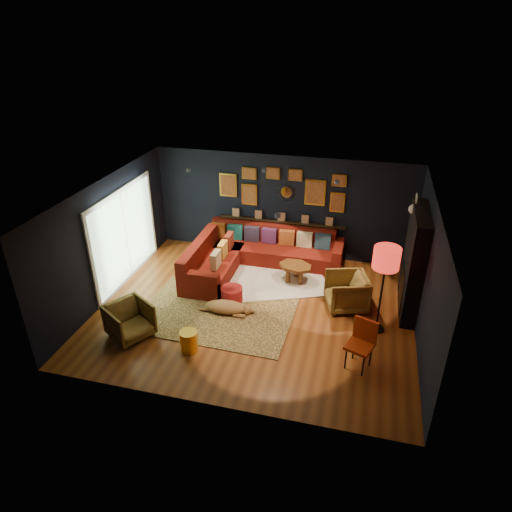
% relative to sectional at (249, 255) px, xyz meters
% --- Properties ---
extents(floor, '(6.50, 6.50, 0.00)m').
position_rel_sectional_xyz_m(floor, '(0.61, -1.81, -0.32)').
color(floor, brown).
rests_on(floor, ground).
extents(room_walls, '(6.50, 6.50, 6.50)m').
position_rel_sectional_xyz_m(room_walls, '(0.61, -1.81, 1.27)').
color(room_walls, black).
rests_on(room_walls, ground).
extents(sectional, '(3.41, 2.69, 0.86)m').
position_rel_sectional_xyz_m(sectional, '(0.00, 0.00, 0.00)').
color(sectional, maroon).
rests_on(sectional, ground).
extents(ledge, '(3.20, 0.12, 0.04)m').
position_rel_sectional_xyz_m(ledge, '(0.61, 0.87, 0.60)').
color(ledge, black).
rests_on(ledge, room_walls).
extents(gallery_wall, '(3.15, 0.04, 1.02)m').
position_rel_sectional_xyz_m(gallery_wall, '(0.60, 0.91, 1.48)').
color(gallery_wall, gold).
rests_on(gallery_wall, room_walls).
extents(sunburst_mirror, '(0.47, 0.16, 0.47)m').
position_rel_sectional_xyz_m(sunburst_mirror, '(0.71, 0.91, 1.38)').
color(sunburst_mirror, silver).
rests_on(sunburst_mirror, room_walls).
extents(fireplace, '(0.31, 1.60, 2.20)m').
position_rel_sectional_xyz_m(fireplace, '(3.71, -0.91, 0.70)').
color(fireplace, black).
rests_on(fireplace, ground).
extents(deer_head, '(0.50, 0.28, 0.45)m').
position_rel_sectional_xyz_m(deer_head, '(3.75, -0.41, 1.73)').
color(deer_head, white).
rests_on(deer_head, fireplace).
extents(sliding_door, '(0.06, 2.80, 2.20)m').
position_rel_sectional_xyz_m(sliding_door, '(-2.60, -1.21, 0.78)').
color(sliding_door, white).
rests_on(sliding_door, ground).
extents(ceiling_spots, '(3.30, 2.50, 0.06)m').
position_rel_sectional_xyz_m(ceiling_spots, '(0.61, -1.01, 2.24)').
color(ceiling_spots, black).
rests_on(ceiling_spots, room_walls).
extents(shag_rug, '(2.87, 2.51, 0.03)m').
position_rel_sectional_xyz_m(shag_rug, '(0.73, -0.51, -0.31)').
color(shag_rug, silver).
rests_on(shag_rug, ground).
extents(leopard_rug, '(3.18, 2.31, 0.02)m').
position_rel_sectional_xyz_m(leopard_rug, '(-0.12, -2.11, -0.31)').
color(leopard_rug, tan).
rests_on(leopard_rug, ground).
extents(coffee_table, '(0.93, 0.78, 0.40)m').
position_rel_sectional_xyz_m(coffee_table, '(1.22, -0.42, 0.03)').
color(coffee_table, '#5E3813').
rests_on(coffee_table, shag_rug).
extents(pouf, '(0.47, 0.47, 0.31)m').
position_rel_sectional_xyz_m(pouf, '(0.04, -1.61, -0.14)').
color(pouf, maroon).
rests_on(pouf, shag_rug).
extents(armchair_left, '(1.00, 1.01, 0.78)m').
position_rel_sectional_xyz_m(armchair_left, '(-1.50, -3.25, 0.07)').
color(armchair_left, '#BB8F3A').
rests_on(armchair_left, ground).
extents(armchair_right, '(0.97, 1.00, 0.84)m').
position_rel_sectional_xyz_m(armchair_right, '(2.45, -1.21, 0.10)').
color(armchair_right, '#BB8F3A').
rests_on(armchair_right, ground).
extents(gold_stool, '(0.33, 0.33, 0.42)m').
position_rel_sectional_xyz_m(gold_stool, '(-0.25, -3.37, -0.11)').
color(gold_stool, gold).
rests_on(gold_stool, ground).
extents(orange_chair, '(0.56, 0.56, 0.92)m').
position_rel_sectional_xyz_m(orange_chair, '(2.84, -2.99, 0.22)').
color(orange_chair, black).
rests_on(orange_chair, ground).
extents(floor_lamp, '(0.50, 0.50, 1.82)m').
position_rel_sectional_xyz_m(floor_lamp, '(3.11, -1.86, 1.22)').
color(floor_lamp, black).
rests_on(floor_lamp, ground).
extents(dog, '(1.22, 0.66, 0.37)m').
position_rel_sectional_xyz_m(dog, '(0.04, -2.06, -0.12)').
color(dog, '#A37145').
rests_on(dog, leopard_rug).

